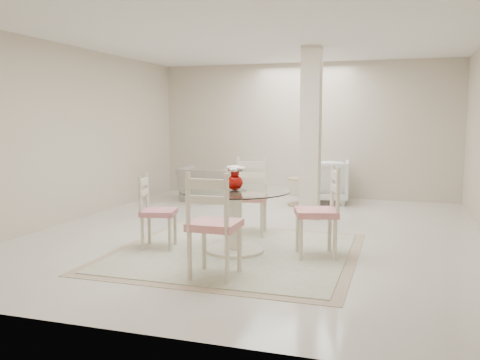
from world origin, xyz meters
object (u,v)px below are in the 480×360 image
(dining_chair_west, at_px, (153,206))
(armchair_white, at_px, (325,181))
(red_vase, at_px, (235,177))
(recliner_taupe, at_px, (207,184))
(column, at_px, (311,134))
(dining_table, at_px, (235,221))
(dining_chair_south, at_px, (212,217))
(side_table, at_px, (301,193))
(dining_chair_north, at_px, (250,190))
(dining_chair_east, at_px, (323,205))

(dining_chair_west, relative_size, armchair_white, 1.12)
(red_vase, relative_size, recliner_taupe, 0.29)
(column, bearing_deg, dining_table, -101.21)
(column, bearing_deg, dining_chair_west, -120.56)
(dining_chair_south, bearing_deg, column, -96.66)
(recliner_taupe, height_order, side_table, recliner_taupe)
(dining_table, height_order, red_vase, red_vase)
(dining_chair_north, xyz_separation_m, armchair_white, (0.60, 3.02, -0.20))
(side_table, bearing_deg, armchair_white, 53.37)
(recliner_taupe, bearing_deg, dining_table, 112.24)
(recliner_taupe, bearing_deg, dining_chair_south, 108.10)
(armchair_white, relative_size, side_table, 1.77)
(recliner_taupe, bearing_deg, dining_chair_north, 118.81)
(dining_chair_south, bearing_deg, side_table, -90.58)
(red_vase, distance_m, dining_chair_north, 1.07)
(dining_chair_west, relative_size, dining_chair_south, 0.85)
(dining_table, relative_size, dining_chair_east, 1.13)
(dining_table, distance_m, side_table, 3.53)
(dining_table, relative_size, red_vase, 4.49)
(red_vase, relative_size, armchair_white, 0.32)
(dining_chair_east, relative_size, dining_chair_north, 1.00)
(red_vase, bearing_deg, dining_chair_west, -173.68)
(dining_chair_east, bearing_deg, column, 176.87)
(dining_chair_north, relative_size, dining_chair_west, 1.15)
(column, bearing_deg, dining_chair_east, -76.64)
(armchair_white, distance_m, side_table, 0.66)
(red_vase, distance_m, dining_chair_east, 1.06)
(dining_chair_west, xyz_separation_m, side_table, (1.12, 3.64, -0.30))
(red_vase, xyz_separation_m, dining_chair_west, (-1.01, -0.11, -0.37))
(dining_chair_east, xyz_separation_m, dining_chair_north, (-1.13, 0.90, 0.00))
(dining_chair_south, distance_m, armchair_white, 5.08)
(column, bearing_deg, dining_chair_north, -113.01)
(dining_chair_north, height_order, armchair_white, dining_chair_north)
(recliner_taupe, bearing_deg, column, 148.24)
(dining_chair_south, relative_size, side_table, 2.34)
(dining_table, distance_m, dining_chair_west, 1.03)
(red_vase, bearing_deg, column, 78.88)
(column, xyz_separation_m, armchair_white, (0.02, 1.63, -0.94))
(column, height_order, dining_chair_east, column)
(dining_table, relative_size, armchair_white, 1.46)
(dining_chair_east, distance_m, dining_chair_south, 1.47)
(dining_table, height_order, side_table, dining_table)
(red_vase, xyz_separation_m, dining_chair_north, (-0.11, 1.02, -0.29))
(column, distance_m, dining_chair_west, 3.03)
(dining_table, bearing_deg, dining_chair_west, -173.53)
(dining_chair_west, xyz_separation_m, dining_chair_south, (1.11, -0.91, 0.10))
(dining_chair_east, bearing_deg, dining_chair_south, -55.25)
(recliner_taupe, relative_size, armchair_white, 1.11)
(column, height_order, dining_chair_west, column)
(column, height_order, red_vase, column)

